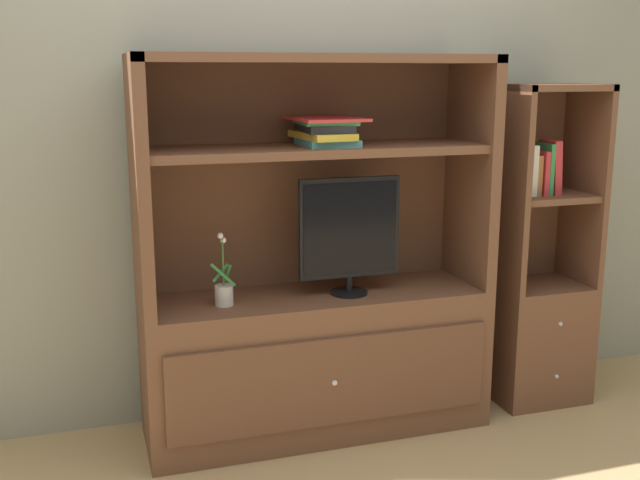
# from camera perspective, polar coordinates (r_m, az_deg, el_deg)

# --- Properties ---
(ground_plane) EXTENTS (8.00, 8.00, 0.00)m
(ground_plane) POSITION_cam_1_polar(r_m,az_deg,el_deg) (3.21, 1.99, -16.91)
(ground_plane) COLOR tan
(painted_rear_wall) EXTENTS (6.00, 0.10, 2.80)m
(painted_rear_wall) POSITION_cam_1_polar(r_m,az_deg,el_deg) (3.52, -2.02, 9.62)
(painted_rear_wall) COLOR gray
(painted_rear_wall) RESTS_ON ground_plane
(media_console) EXTENTS (1.51, 0.49, 1.65)m
(media_console) POSITION_cam_1_polar(r_m,az_deg,el_deg) (3.35, -0.30, -5.85)
(media_console) COLOR brown
(media_console) RESTS_ON ground_plane
(tv_monitor) EXTENTS (0.45, 0.16, 0.51)m
(tv_monitor) POSITION_cam_1_polar(r_m,az_deg,el_deg) (3.24, 2.24, 0.61)
(tv_monitor) COLOR black
(tv_monitor) RESTS_ON media_console
(potted_plant) EXTENTS (0.10, 0.08, 0.31)m
(potted_plant) POSITION_cam_1_polar(r_m,az_deg,el_deg) (3.16, -7.25, -3.83)
(potted_plant) COLOR beige
(potted_plant) RESTS_ON media_console
(magazine_stack) EXTENTS (0.29, 0.36, 0.12)m
(magazine_stack) POSITION_cam_1_polar(r_m,az_deg,el_deg) (3.20, 0.37, 8.21)
(magazine_stack) COLOR teal
(magazine_stack) RESTS_ON media_console
(bookshelf_tall) EXTENTS (0.45, 0.37, 1.52)m
(bookshelf_tall) POSITION_cam_1_polar(r_m,az_deg,el_deg) (3.84, 16.07, -4.04)
(bookshelf_tall) COLOR brown
(bookshelf_tall) RESTS_ON ground_plane
(upright_book_row) EXTENTS (0.21, 0.17, 0.27)m
(upright_book_row) POSITION_cam_1_polar(r_m,az_deg,el_deg) (3.66, 15.81, 5.17)
(upright_book_row) COLOR gold
(upright_book_row) RESTS_ON bookshelf_tall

